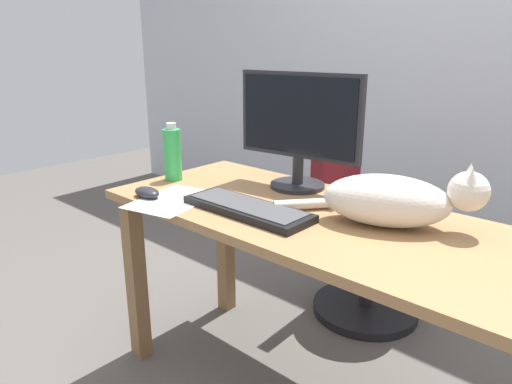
{
  "coord_description": "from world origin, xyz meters",
  "views": [
    {
      "loc": [
        0.74,
        -1.15,
        1.21
      ],
      "look_at": [
        -0.21,
        -0.1,
        0.76
      ],
      "focal_mm": 33.13,
      "sensor_mm": 36.0,
      "label": 1
    }
  ],
  "objects_px": {
    "computer_mouse": "(147,192)",
    "monitor": "(299,126)",
    "office_chair": "(360,230)",
    "keyboard": "(247,208)",
    "water_bottle": "(172,154)",
    "cat": "(394,199)"
  },
  "relations": [
    {
      "from": "computer_mouse",
      "to": "monitor",
      "type": "bearing_deg",
      "value": 54.75
    },
    {
      "from": "office_chair",
      "to": "keyboard",
      "type": "xyz_separation_m",
      "value": [
        0.02,
        -0.78,
        0.32
      ]
    },
    {
      "from": "water_bottle",
      "to": "monitor",
      "type": "bearing_deg",
      "value": 29.62
    },
    {
      "from": "monitor",
      "to": "computer_mouse",
      "type": "height_order",
      "value": "monitor"
    },
    {
      "from": "monitor",
      "to": "cat",
      "type": "relative_size",
      "value": 0.83
    },
    {
      "from": "keyboard",
      "to": "cat",
      "type": "relative_size",
      "value": 0.76
    },
    {
      "from": "office_chair",
      "to": "water_bottle",
      "type": "relative_size",
      "value": 4.17
    },
    {
      "from": "keyboard",
      "to": "cat",
      "type": "height_order",
      "value": "cat"
    },
    {
      "from": "water_bottle",
      "to": "computer_mouse",
      "type": "bearing_deg",
      "value": -61.66
    },
    {
      "from": "computer_mouse",
      "to": "water_bottle",
      "type": "height_order",
      "value": "water_bottle"
    },
    {
      "from": "office_chair",
      "to": "keyboard",
      "type": "distance_m",
      "value": 0.84
    },
    {
      "from": "computer_mouse",
      "to": "water_bottle",
      "type": "bearing_deg",
      "value": 118.34
    },
    {
      "from": "cat",
      "to": "water_bottle",
      "type": "relative_size",
      "value": 2.6
    },
    {
      "from": "computer_mouse",
      "to": "cat",
      "type": "bearing_deg",
      "value": 22.99
    },
    {
      "from": "cat",
      "to": "computer_mouse",
      "type": "relative_size",
      "value": 5.25
    },
    {
      "from": "office_chair",
      "to": "cat",
      "type": "height_order",
      "value": "office_chair"
    },
    {
      "from": "cat",
      "to": "computer_mouse",
      "type": "bearing_deg",
      "value": -157.01
    },
    {
      "from": "monitor",
      "to": "keyboard",
      "type": "height_order",
      "value": "monitor"
    },
    {
      "from": "cat",
      "to": "computer_mouse",
      "type": "xyz_separation_m",
      "value": [
        -0.75,
        -0.32,
        -0.06
      ]
    },
    {
      "from": "office_chair",
      "to": "computer_mouse",
      "type": "relative_size",
      "value": 8.41
    },
    {
      "from": "keyboard",
      "to": "cat",
      "type": "xyz_separation_m",
      "value": [
        0.39,
        0.2,
        0.07
      ]
    },
    {
      "from": "office_chair",
      "to": "monitor",
      "type": "xyz_separation_m",
      "value": [
        -0.02,
        -0.45,
        0.53
      ]
    }
  ]
}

